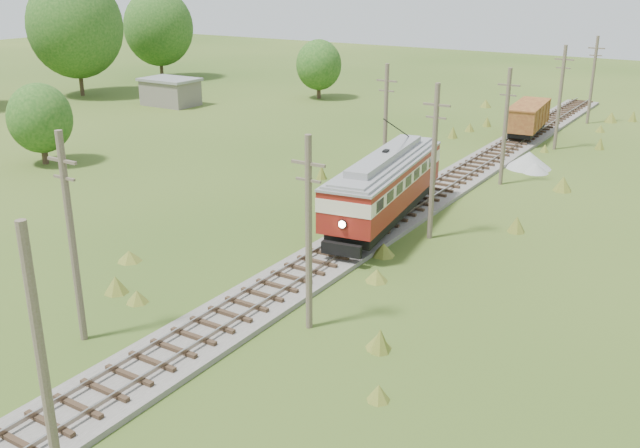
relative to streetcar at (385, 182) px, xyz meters
The scene contains 17 objects.
railbed_main 3.75m from the streetcar, 90.01° to the left, with size 3.60×96.00×0.57m.
streetcar is the anchor object (origin of this frame).
gondola 28.60m from the streetcar, 90.00° to the left, with size 3.39×8.26×2.67m.
gravel_pile 18.52m from the streetcar, 79.02° to the left, with size 3.65×3.87×1.33m.
utility_pole_r_1 26.56m from the streetcar, 83.29° to the right, with size 0.30×0.30×8.80m.
utility_pole_r_2 13.83m from the streetcar, 76.10° to the right, with size 1.60×0.30×8.60m.
utility_pole_r_3 3.68m from the streetcar, ahead, with size 1.60×0.30×9.00m.
utility_pole_r_4 13.10m from the streetcar, 76.67° to the left, with size 1.60×0.30×8.40m.
utility_pole_r_5 25.95m from the streetcar, 82.45° to the left, with size 1.60×0.30×8.90m.
utility_pole_r_6 38.83m from the streetcar, 85.27° to the left, with size 1.60×0.30×8.70m.
utility_pole_l_a 19.87m from the streetcar, 102.26° to the right, with size 1.60×0.30×9.00m.
utility_pole_l_b 9.89m from the streetcar, 117.45° to the left, with size 1.60×0.30×8.60m.
tree_left_4 58.82m from the streetcar, 157.23° to the left, with size 11.34×11.34×14.61m.
tree_left_5 68.19m from the streetcar, 145.38° to the left, with size 9.66×9.66×12.44m.
tree_mid_a 46.15m from the streetcar, 127.37° to the left, with size 5.46×5.46×7.03m.
tree_mid_c 30.04m from the streetcar, behind, with size 5.04×5.04×6.49m.
shed 46.49m from the streetcar, 149.39° to the left, with size 6.40×4.40×3.10m.
Camera 1 is at (18.63, -5.31, 14.78)m, focal length 40.00 mm.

